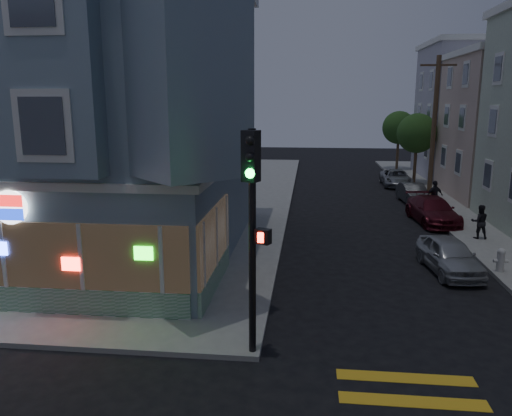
% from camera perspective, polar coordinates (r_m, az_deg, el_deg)
% --- Properties ---
extents(ground, '(120.00, 120.00, 0.00)m').
position_cam_1_polar(ground, '(12.03, -16.08, -20.50)').
color(ground, black).
rests_on(ground, ground).
extents(sidewalk_nw, '(33.00, 42.00, 0.15)m').
position_cam_1_polar(sidewalk_nw, '(37.35, -22.13, 1.55)').
color(sidewalk_nw, gray).
rests_on(sidewalk_nw, ground).
extents(corner_building, '(14.60, 14.60, 11.40)m').
position_cam_1_polar(corner_building, '(22.69, -20.71, 9.95)').
color(corner_building, slate).
rests_on(corner_building, sidewalk_nw).
extents(row_house_d, '(12.00, 8.60, 10.50)m').
position_cam_1_polar(row_house_d, '(45.95, 26.11, 9.75)').
color(row_house_d, '#ACA9BA').
rests_on(row_house_d, sidewalk_ne).
extents(utility_pole, '(2.20, 0.30, 9.00)m').
position_cam_1_polar(utility_pole, '(34.25, 19.68, 8.83)').
color(utility_pole, '#4C3826').
rests_on(utility_pole, sidewalk_ne).
extents(street_tree_near, '(3.00, 3.00, 5.30)m').
position_cam_1_polar(street_tree_near, '(40.19, 17.92, 8.11)').
color(street_tree_near, '#4C3826').
rests_on(street_tree_near, sidewalk_ne).
extents(street_tree_far, '(3.00, 3.00, 5.30)m').
position_cam_1_polar(street_tree_far, '(48.04, 16.02, 8.81)').
color(street_tree_far, '#4C3826').
rests_on(street_tree_far, sidewalk_ne).
extents(pedestrian_a, '(0.79, 0.62, 1.58)m').
position_cam_1_polar(pedestrian_a, '(25.14, 24.19, -1.44)').
color(pedestrian_a, black).
rests_on(pedestrian_a, sidewalk_ne).
extents(pedestrian_b, '(1.13, 0.78, 1.78)m').
position_cam_1_polar(pedestrian_b, '(30.34, 19.72, 1.30)').
color(pedestrian_b, black).
rests_on(pedestrian_b, sidewalk_ne).
extents(parked_car_a, '(2.00, 4.06, 1.33)m').
position_cam_1_polar(parked_car_a, '(20.30, 21.22, -5.07)').
color(parked_car_a, '#ABAFB3').
rests_on(parked_car_a, ground).
extents(parked_car_b, '(1.63, 3.86, 1.24)m').
position_cam_1_polar(parked_car_b, '(33.08, 17.52, 1.57)').
color(parked_car_b, '#36393B').
rests_on(parked_car_b, ground).
extents(parked_car_c, '(2.39, 4.86, 1.36)m').
position_cam_1_polar(parked_car_c, '(28.08, 19.54, -0.26)').
color(parked_car_c, '#53131E').
rests_on(parked_car_c, ground).
extents(parked_car_d, '(2.11, 4.47, 1.23)m').
position_cam_1_polar(parked_car_d, '(39.46, 15.70, 3.33)').
color(parked_car_d, '#91959B').
rests_on(parked_car_d, ground).
extents(traffic_signal, '(0.72, 0.63, 5.62)m').
position_cam_1_polar(traffic_signal, '(11.79, -0.40, 0.18)').
color(traffic_signal, black).
rests_on(traffic_signal, sidewalk_nw).
extents(fire_hydrant, '(0.52, 0.30, 0.90)m').
position_cam_1_polar(fire_hydrant, '(20.74, 26.19, -5.28)').
color(fire_hydrant, silver).
rests_on(fire_hydrant, sidewalk_ne).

